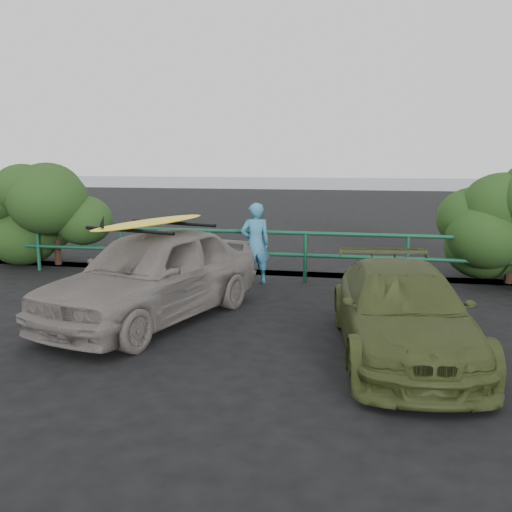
{
  "coord_description": "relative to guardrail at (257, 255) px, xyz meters",
  "views": [
    {
      "loc": [
        2.37,
        -6.3,
        2.48
      ],
      "look_at": [
        0.68,
        1.72,
        1.07
      ],
      "focal_mm": 40.0,
      "sensor_mm": 36.0,
      "label": 1
    }
  ],
  "objects": [
    {
      "name": "olive_vehicle",
      "position": [
        2.74,
        -4.06,
        0.04
      ],
      "size": [
        2.07,
        4.05,
        1.13
      ],
      "primitive_type": "imported",
      "rotation": [
        0.0,
        0.0,
        0.13
      ],
      "color": "#3D471F",
      "rests_on": "ground"
    },
    {
      "name": "shrub_left",
      "position": [
        -4.8,
        0.4,
        0.55
      ],
      "size": [
        3.2,
        2.4,
        2.15
      ],
      "primitive_type": null,
      "color": "#234318",
      "rests_on": "ground"
    },
    {
      "name": "ocean",
      "position": [
        0.0,
        55.0,
        -0.52
      ],
      "size": [
        200.0,
        200.0,
        0.0
      ],
      "primitive_type": "plane",
      "color": "slate",
      "rests_on": "ground"
    },
    {
      "name": "man",
      "position": [
        0.04,
        -0.36,
        0.29
      ],
      "size": [
        0.7,
        0.59,
        1.63
      ],
      "primitive_type": "imported",
      "rotation": [
        0.0,
        0.0,
        3.55
      ],
      "color": "teal",
      "rests_on": "ground"
    },
    {
      "name": "roof_rack",
      "position": [
        -0.96,
        -3.21,
        0.94
      ],
      "size": [
        1.86,
        1.53,
        0.05
      ],
      "primitive_type": null,
      "rotation": [
        0.0,
        0.0,
        -0.28
      ],
      "color": "black",
      "rests_on": "sedan"
    },
    {
      "name": "surfboard",
      "position": [
        -0.96,
        -3.21,
        1.0
      ],
      "size": [
        1.22,
        2.61,
        0.08
      ],
      "primitive_type": "ellipsoid",
      "rotation": [
        0.0,
        0.0,
        -0.28
      ],
      "color": "yellow",
      "rests_on": "roof_rack"
    },
    {
      "name": "ground",
      "position": [
        0.0,
        -5.0,
        -0.52
      ],
      "size": [
        80.0,
        80.0,
        0.0
      ],
      "primitive_type": "plane",
      "color": "black"
    },
    {
      "name": "guardrail",
      "position": [
        0.0,
        0.0,
        0.0
      ],
      "size": [
        14.0,
        0.08,
        1.04
      ],
      "primitive_type": null,
      "color": "#144930",
      "rests_on": "ground"
    },
    {
      "name": "sedan",
      "position": [
        -0.96,
        -3.21,
        0.2
      ],
      "size": [
        2.79,
        4.51,
        1.43
      ],
      "primitive_type": "imported",
      "rotation": [
        0.0,
        0.0,
        -0.28
      ],
      "color": "slate",
      "rests_on": "ground"
    }
  ]
}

